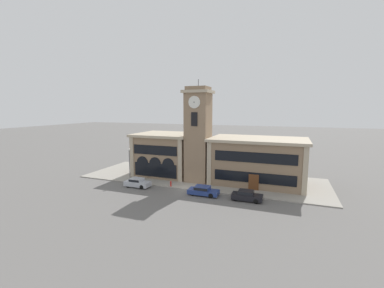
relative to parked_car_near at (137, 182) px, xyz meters
The scene contains 10 objects.
ground_plane 8.09m from the parked_car_near, ahead, with size 300.00×300.00×0.00m, color #605E5B.
sidewalk_kerb 11.45m from the parked_car_near, 45.91° to the left, with size 41.80×13.80×0.15m.
clock_tower 12.53m from the parked_car_near, 38.85° to the left, with size 4.44×4.44×17.05m.
town_hall_left_wing 9.37m from the parked_car_near, 85.12° to the left, with size 10.77×9.27×7.75m.
town_hall_right_wing 19.82m from the parked_car_near, 26.70° to the left, with size 15.43×9.27×7.55m.
parked_car_near is the anchor object (origin of this frame).
parked_car_mid 10.97m from the parked_car_near, ahead, with size 4.41×1.89×1.31m.
parked_car_far 17.17m from the parked_car_near, ahead, with size 4.08×1.72×1.40m.
street_lamp 4.41m from the parked_car_near, 145.14° to the left, with size 0.36×0.36×5.57m.
fire_hydrant 5.34m from the parked_car_near, 18.92° to the left, with size 0.22×0.22×0.87m.
Camera 1 is at (14.12, -35.05, 12.39)m, focal length 24.00 mm.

